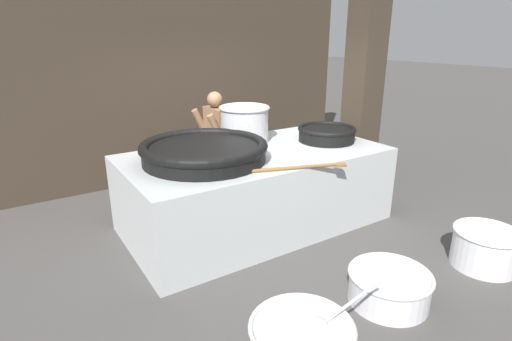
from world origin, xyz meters
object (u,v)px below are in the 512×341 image
object	(u,v)px
giant_wok_far	(327,133)
prep_bowl_meat	(486,247)
giant_wok_near	(204,151)
cook	(216,142)
stock_pot	(245,123)
prep_bowl_extra	(389,286)

from	to	relation	value
giant_wok_far	prep_bowl_meat	size ratio (longest dim) A/B	1.14
giant_wok_near	cook	bearing A→B (deg)	57.20
giant_wok_near	cook	xyz separation A→B (m)	(0.71, 1.11, -0.24)
stock_pot	prep_bowl_meat	distance (m)	3.22
prep_bowl_meat	cook	bearing A→B (deg)	114.48
stock_pot	prep_bowl_meat	world-z (taller)	stock_pot
stock_pot	cook	xyz separation A→B (m)	(-0.14, 0.60, -0.37)
stock_pot	prep_bowl_extra	xyz separation A→B (m)	(0.01, -2.58, -1.08)
giant_wok_far	prep_bowl_extra	bearing A→B (deg)	-115.92
prep_bowl_meat	prep_bowl_extra	size ratio (longest dim) A/B	0.90
cook	giant_wok_near	bearing A→B (deg)	55.66
giant_wok_near	prep_bowl_meat	distance (m)	3.28
giant_wok_far	cook	distance (m)	1.65
stock_pot	prep_bowl_meat	size ratio (longest dim) A/B	0.98
giant_wok_near	prep_bowl_extra	distance (m)	2.44
stock_pot	prep_bowl_meat	xyz separation A→B (m)	(1.38, -2.73, -1.02)
giant_wok_near	stock_pot	xyz separation A→B (m)	(0.86, 0.50, 0.13)
giant_wok_near	prep_bowl_extra	world-z (taller)	giant_wok_near
prep_bowl_extra	prep_bowl_meat	bearing A→B (deg)	-6.13
prep_bowl_extra	stock_pot	bearing A→B (deg)	90.11
giant_wok_far	cook	world-z (taller)	cook
giant_wok_far	prep_bowl_meat	xyz separation A→B (m)	(0.40, -2.15, -0.87)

